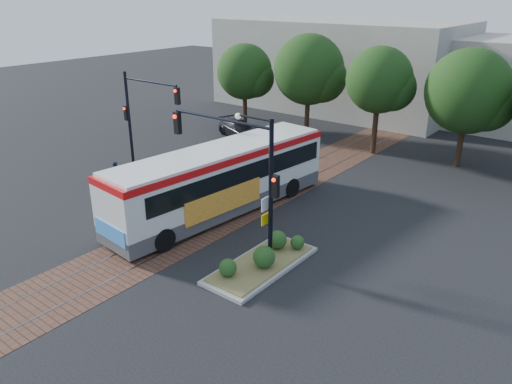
% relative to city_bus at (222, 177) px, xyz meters
% --- Properties ---
extents(ground, '(120.00, 120.00, 0.00)m').
position_rel_city_bus_xyz_m(ground, '(0.13, -2.17, -1.89)').
color(ground, black).
rests_on(ground, ground).
extents(trackbed, '(3.60, 40.00, 0.02)m').
position_rel_city_bus_xyz_m(trackbed, '(0.13, 1.83, -1.88)').
color(trackbed, brown).
rests_on(trackbed, ground).
extents(tree_row, '(26.40, 5.60, 7.67)m').
position_rel_city_bus_xyz_m(tree_row, '(1.34, 14.25, 2.96)').
color(tree_row, '#382314').
rests_on(tree_row, ground).
extents(warehouses, '(40.00, 13.00, 8.00)m').
position_rel_city_bus_xyz_m(warehouses, '(-0.40, 26.58, 1.92)').
color(warehouses, '#ADA899').
rests_on(warehouses, ground).
extents(city_bus, '(3.93, 12.87, 3.39)m').
position_rel_city_bus_xyz_m(city_bus, '(0.00, 0.00, 0.00)').
color(city_bus, '#48484B').
rests_on(city_bus, ground).
extents(traffic_island, '(2.20, 5.20, 1.13)m').
position_rel_city_bus_xyz_m(traffic_island, '(4.95, -3.06, -1.56)').
color(traffic_island, gray).
rests_on(traffic_island, ground).
extents(signal_pole_main, '(5.49, 0.46, 6.00)m').
position_rel_city_bus_xyz_m(signal_pole_main, '(3.99, -2.97, 2.27)').
color(signal_pole_main, black).
rests_on(signal_pole_main, ground).
extents(signal_pole_left, '(4.99, 0.34, 6.00)m').
position_rel_city_bus_xyz_m(signal_pole_left, '(-8.24, 1.83, 1.98)').
color(signal_pole_left, black).
rests_on(signal_pole_left, ground).
extents(officer, '(0.71, 0.64, 1.63)m').
position_rel_city_bus_xyz_m(officer, '(-6.85, -1.36, -1.08)').
color(officer, black).
rests_on(officer, ground).
extents(parked_car, '(4.74, 3.23, 1.28)m').
position_rel_city_bus_xyz_m(parked_car, '(-8.33, 11.21, -1.25)').
color(parked_car, black).
rests_on(parked_car, ground).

